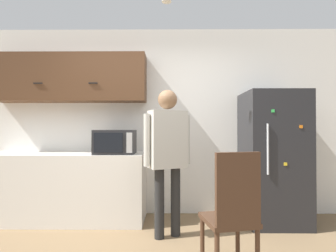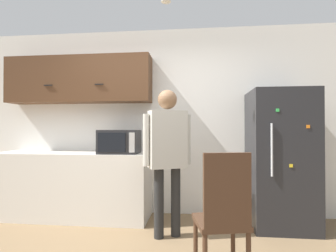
# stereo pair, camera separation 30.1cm
# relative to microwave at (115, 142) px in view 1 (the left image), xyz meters

# --- Properties ---
(back_wall) EXTENTS (6.00, 0.06, 2.70)m
(back_wall) POSITION_rel_microwave_xyz_m (0.45, 0.44, 0.29)
(back_wall) COLOR white
(back_wall) RESTS_ON ground_plane
(counter) EXTENTS (2.13, 0.63, 0.90)m
(counter) POSITION_rel_microwave_xyz_m (-0.69, 0.09, -0.61)
(counter) COLOR silver
(counter) RESTS_ON ground_plane
(upper_cabinets) EXTENTS (2.13, 0.34, 0.67)m
(upper_cabinets) POSITION_rel_microwave_xyz_m (-0.69, 0.25, 0.89)
(upper_cabinets) COLOR #51331E
(microwave) EXTENTS (0.51, 0.39, 0.31)m
(microwave) POSITION_rel_microwave_xyz_m (0.00, 0.00, 0.00)
(microwave) COLOR #232326
(microwave) RESTS_ON counter
(person) EXTENTS (0.53, 0.37, 1.68)m
(person) POSITION_rel_microwave_xyz_m (0.69, -0.42, -0.04)
(person) COLOR black
(person) RESTS_ON ground_plane
(refrigerator) EXTENTS (0.75, 0.75, 1.71)m
(refrigerator) POSITION_rel_microwave_xyz_m (2.07, 0.04, -0.20)
(refrigerator) COLOR #232326
(refrigerator) RESTS_ON ground_plane
(chair) EXTENTS (0.48, 0.48, 1.05)m
(chair) POSITION_rel_microwave_xyz_m (1.24, -1.25, -0.50)
(chair) COLOR #472D1E
(chair) RESTS_ON ground_plane
(ceiling_light) EXTENTS (0.11, 0.11, 0.01)m
(ceiling_light) POSITION_rel_microwave_xyz_m (0.68, -0.48, 1.62)
(ceiling_light) COLOR white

